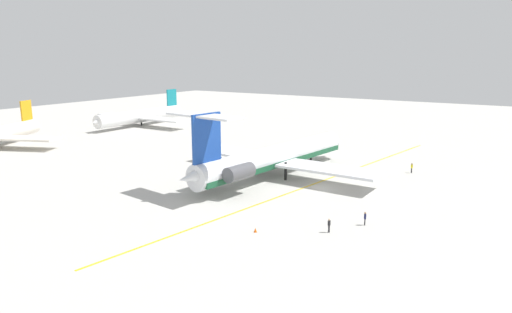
% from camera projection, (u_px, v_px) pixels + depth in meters
% --- Properties ---
extents(ground, '(310.03, 310.03, 0.00)m').
position_uv_depth(ground, '(323.00, 188.00, 74.37)').
color(ground, '#B7B5AD').
extents(main_jetliner, '(43.94, 38.91, 12.80)m').
position_uv_depth(main_jetliner, '(271.00, 158.00, 80.30)').
color(main_jetliner, silver).
rests_on(main_jetliner, ground).
extents(airliner_mid_right, '(34.26, 33.74, 10.29)m').
position_uv_depth(airliner_mid_right, '(139.00, 116.00, 138.95)').
color(airliner_mid_right, white).
rests_on(airliner_mid_right, ground).
extents(ground_crew_near_nose, '(0.42, 0.29, 1.79)m').
position_uv_depth(ground_crew_near_nose, '(329.00, 224.00, 55.24)').
color(ground_crew_near_nose, black).
rests_on(ground_crew_near_nose, ground).
extents(ground_crew_near_tail, '(0.38, 0.29, 1.76)m').
position_uv_depth(ground_crew_near_tail, '(365.00, 217.00, 57.64)').
color(ground_crew_near_tail, black).
rests_on(ground_crew_near_tail, ground).
extents(ground_crew_portside, '(0.29, 0.41, 1.83)m').
position_uv_depth(ground_crew_portside, '(412.00, 167.00, 83.48)').
color(ground_crew_portside, black).
rests_on(ground_crew_portside, ground).
extents(safety_cone_nose, '(0.40, 0.40, 0.55)m').
position_uv_depth(safety_cone_nose, '(255.00, 230.00, 55.55)').
color(safety_cone_nose, '#EA590F').
rests_on(safety_cone_nose, ground).
extents(taxiway_centreline, '(86.12, 14.13, 0.01)m').
position_uv_depth(taxiway_centreline, '(319.00, 182.00, 77.51)').
color(taxiway_centreline, gold).
rests_on(taxiway_centreline, ground).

